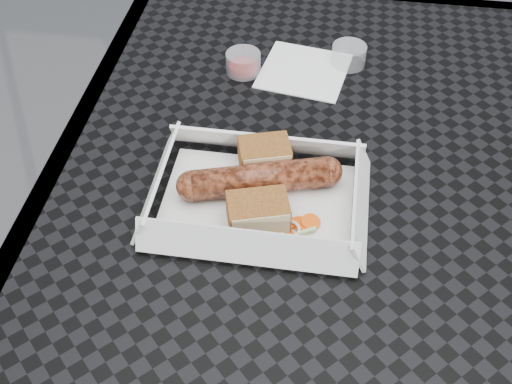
% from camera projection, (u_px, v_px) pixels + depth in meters
% --- Properties ---
extents(patio_table, '(0.80, 0.80, 0.74)m').
position_uv_depth(patio_table, '(363.00, 192.00, 0.87)').
color(patio_table, black).
rests_on(patio_table, ground).
extents(food_tray, '(0.22, 0.15, 0.00)m').
position_uv_depth(food_tray, '(257.00, 202.00, 0.75)').
color(food_tray, white).
rests_on(food_tray, patio_table).
extents(bratwurst, '(0.19, 0.08, 0.04)m').
position_uv_depth(bratwurst, '(260.00, 179.00, 0.75)').
color(bratwurst, brown).
rests_on(bratwurst, food_tray).
extents(bread_near, '(0.07, 0.06, 0.04)m').
position_uv_depth(bread_near, '(265.00, 156.00, 0.77)').
color(bread_near, '#915A24').
rests_on(bread_near, food_tray).
extents(bread_far, '(0.08, 0.06, 0.03)m').
position_uv_depth(bread_far, '(258.00, 212.00, 0.71)').
color(bread_far, '#915A24').
rests_on(bread_far, food_tray).
extents(veg_garnish, '(0.03, 0.03, 0.00)m').
position_uv_depth(veg_garnish, '(297.00, 228.00, 0.72)').
color(veg_garnish, '#F7550A').
rests_on(veg_garnish, food_tray).
extents(napkin, '(0.14, 0.14, 0.00)m').
position_uv_depth(napkin, '(304.00, 71.00, 0.93)').
color(napkin, white).
rests_on(napkin, patio_table).
extents(condiment_cup_sauce, '(0.05, 0.05, 0.03)m').
position_uv_depth(condiment_cup_sauce, '(243.00, 63.00, 0.92)').
color(condiment_cup_sauce, maroon).
rests_on(condiment_cup_sauce, patio_table).
extents(condiment_cup_empty, '(0.05, 0.05, 0.03)m').
position_uv_depth(condiment_cup_empty, '(349.00, 55.00, 0.93)').
color(condiment_cup_empty, silver).
rests_on(condiment_cup_empty, patio_table).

